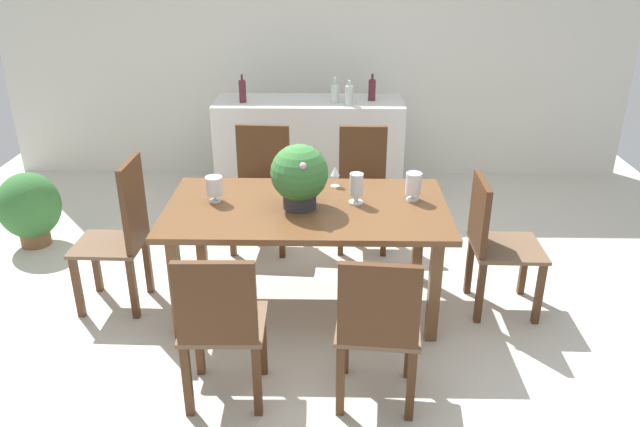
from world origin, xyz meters
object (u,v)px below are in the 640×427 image
wine_bottle_clear (349,95)px  wine_bottle_green (372,90)px  dining_table (307,217)px  wine_glass (335,172)px  chair_near_right (378,325)px  crystal_vase_right (356,186)px  chair_near_left (221,323)px  wine_bottle_dark (242,91)px  chair_far_left (262,180)px  crystal_vase_left (214,186)px  crystal_vase_center_near (413,184)px  flower_centerpiece (299,175)px  potted_plant_floor (29,207)px  kitchen_counter (309,152)px  chair_head_end (123,230)px  chair_foot_end (493,239)px  wine_bottle_amber (335,93)px  chair_far_right (362,181)px

wine_bottle_clear → wine_bottle_green: bearing=38.7°
dining_table → wine_glass: wine_glass is taller
chair_near_right → crystal_vase_right: crystal_vase_right is taller
chair_near_left → crystal_vase_right: crystal_vase_right is taller
wine_bottle_dark → chair_far_left: bearing=-73.5°
crystal_vase_left → crystal_vase_right: (0.93, -0.01, 0.01)m
crystal_vase_left → wine_glass: (0.79, 0.29, -0.00)m
wine_glass → wine_bottle_dark: size_ratio=0.58×
chair_near_right → wine_bottle_clear: 2.79m
chair_near_left → crystal_vase_left: 1.14m
crystal_vase_center_near → crystal_vase_right: crystal_vase_right is taller
flower_centerpiece → potted_plant_floor: 2.52m
wine_bottle_dark → wine_bottle_clear: bearing=-5.0°
wine_bottle_dark → crystal_vase_right: bearing=-61.4°
chair_far_left → kitchen_counter: 0.93m
flower_centerpiece → crystal_vase_right: flower_centerpiece is taller
chair_head_end → crystal_vase_left: chair_head_end is taller
crystal_vase_center_near → chair_near_right: bearing=-104.8°
chair_head_end → wine_glass: (1.41, 0.35, 0.29)m
crystal_vase_left → crystal_vase_right: bearing=-0.6°
chair_near_right → potted_plant_floor: size_ratio=1.49×
wine_bottle_green → potted_plant_floor: (-2.82, -1.00, -0.75)m
chair_foot_end → wine_bottle_amber: size_ratio=4.09×
crystal_vase_center_near → kitchen_counter: (-0.75, 1.77, -0.38)m
chair_near_left → wine_bottle_dark: 2.88m
wine_glass → chair_near_left: bearing=-113.7°
chair_far_right → potted_plant_floor: 2.72m
chair_near_right → flower_centerpiece: flower_centerpiece is taller
chair_near_right → chair_far_right: bearing=-85.0°
chair_head_end → wine_bottle_dark: (0.59, 1.81, 0.52)m
flower_centerpiece → crystal_vase_right: size_ratio=2.04×
dining_table → wine_glass: size_ratio=12.51×
flower_centerpiece → chair_near_right: bearing=-65.6°
chair_far_left → wine_glass: 0.95m
chair_foot_end → crystal_vase_center_near: bearing=79.9°
wine_bottle_clear → potted_plant_floor: bearing=-162.4°
chair_foot_end → crystal_vase_center_near: 0.64m
chair_far_left → chair_foot_end: (1.64, -1.02, -0.01)m
dining_table → wine_bottle_dark: (-0.64, 1.81, 0.41)m
chair_near_left → wine_glass: size_ratio=6.41×
crystal_vase_center_near → kitchen_counter: kitchen_counter is taller
crystal_vase_left → potted_plant_floor: (-1.69, 0.84, -0.53)m
chair_near_right → wine_bottle_green: 2.96m
crystal_vase_center_near → wine_bottle_amber: bearing=106.7°
dining_table → wine_bottle_amber: (0.19, 1.80, 0.40)m
flower_centerpiece → wine_bottle_amber: wine_bottle_amber is taller
chair_far_left → wine_bottle_clear: bearing=48.0°
chair_far_left → chair_near_left: bearing=-86.7°
chair_near_left → wine_glass: bearing=-114.9°
wine_bottle_dark → crystal_vase_center_near: bearing=-51.8°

